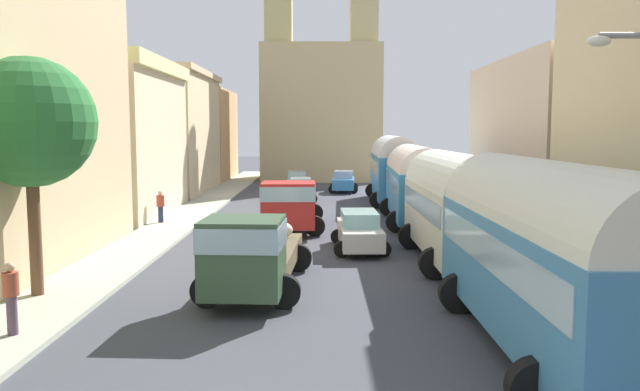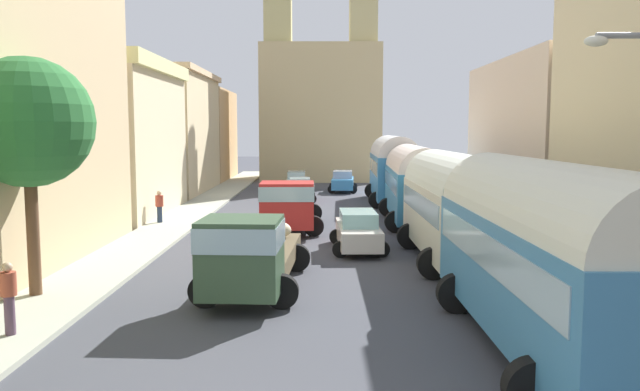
# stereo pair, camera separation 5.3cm
# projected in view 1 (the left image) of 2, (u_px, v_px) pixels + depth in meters

# --- Properties ---
(ground_plane) EXTENTS (154.00, 154.00, 0.00)m
(ground_plane) POSITION_uv_depth(u_px,v_px,m) (319.00, 217.00, 33.37)
(ground_plane) COLOR #404149
(sidewalk_left) EXTENTS (2.50, 70.00, 0.14)m
(sidewalk_left) POSITION_uv_depth(u_px,v_px,m) (185.00, 216.00, 33.33)
(sidewalk_left) COLOR #A7AA97
(sidewalk_left) RESTS_ON ground
(sidewalk_right) EXTENTS (2.50, 70.00, 0.14)m
(sidewalk_right) POSITION_uv_depth(u_px,v_px,m) (454.00, 216.00, 33.39)
(sidewalk_right) COLOR gray
(sidewalk_right) RESTS_ON ground
(building_left_2) EXTENTS (6.07, 10.76, 8.41)m
(building_left_2) POSITION_uv_depth(u_px,v_px,m) (111.00, 138.00, 33.56)
(building_left_2) COLOR beige
(building_left_2) RESTS_ON ground
(building_left_3) EXTENTS (5.61, 12.46, 8.95)m
(building_left_3) POSITION_uv_depth(u_px,v_px,m) (169.00, 132.00, 45.72)
(building_left_3) COLOR beige
(building_left_3) RESTS_ON ground
(building_left_4) EXTENTS (4.53, 11.07, 8.31)m
(building_left_4) POSITION_uv_depth(u_px,v_px,m) (203.00, 136.00, 57.71)
(building_left_4) COLOR tan
(building_left_4) RESTS_ON ground
(building_right_2) EXTENTS (4.76, 12.40, 8.00)m
(building_right_2) POSITION_uv_depth(u_px,v_px,m) (546.00, 144.00, 29.76)
(building_right_2) COLOR beige
(building_right_2) RESTS_ON ground
(distant_church) EXTENTS (10.85, 7.38, 20.72)m
(distant_church) POSITION_uv_depth(u_px,v_px,m) (318.00, 104.00, 57.43)
(distant_church) COLOR tan
(distant_church) RESTS_ON ground
(parked_bus_0) EXTENTS (3.40, 9.47, 4.04)m
(parked_bus_0) POSITION_uv_depth(u_px,v_px,m) (546.00, 249.00, 12.77)
(parked_bus_0) COLOR teal
(parked_bus_0) RESTS_ON ground
(parked_bus_1) EXTENTS (3.26, 8.04, 3.88)m
(parked_bus_1) POSITION_uv_depth(u_px,v_px,m) (452.00, 202.00, 21.73)
(parked_bus_1) COLOR beige
(parked_bus_1) RESTS_ON ground
(parked_bus_2) EXTENTS (3.44, 8.75, 3.89)m
(parked_bus_2) POSITION_uv_depth(u_px,v_px,m) (413.00, 181.00, 30.67)
(parked_bus_2) COLOR teal
(parked_bus_2) RESTS_ON ground
(parked_bus_3) EXTENTS (3.53, 9.24, 4.30)m
(parked_bus_3) POSITION_uv_depth(u_px,v_px,m) (391.00, 166.00, 39.60)
(parked_bus_3) COLOR teal
(parked_bus_3) RESTS_ON ground
(cargo_truck_0) EXTENTS (3.14, 7.33, 2.41)m
(cargo_truck_0) POSITION_uv_depth(u_px,v_px,m) (251.00, 252.00, 17.46)
(cargo_truck_0) COLOR #344D34
(cargo_truck_0) RESTS_ON ground
(cargo_truck_1) EXTENTS (3.25, 7.51, 2.41)m
(cargo_truck_1) POSITION_uv_depth(u_px,v_px,m) (287.00, 205.00, 28.43)
(cargo_truck_1) COLOR red
(cargo_truck_1) RESTS_ON ground
(car_0) EXTENTS (2.22, 4.35, 1.52)m
(car_0) POSITION_uv_depth(u_px,v_px,m) (298.00, 190.00, 40.72)
(car_0) COLOR #B3242D
(car_0) RESTS_ON ground
(car_1) EXTENTS (2.16, 4.10, 1.52)m
(car_1) POSITION_uv_depth(u_px,v_px,m) (294.00, 181.00, 47.54)
(car_1) COLOR beige
(car_1) RESTS_ON ground
(car_2) EXTENTS (2.19, 4.38, 1.53)m
(car_2) POSITION_uv_depth(u_px,v_px,m) (357.00, 231.00, 24.08)
(car_2) COLOR silver
(car_2) RESTS_ON ground
(car_3) EXTENTS (2.34, 4.08, 1.60)m
(car_3) POSITION_uv_depth(u_px,v_px,m) (341.00, 181.00, 46.95)
(car_3) COLOR #3B8FD0
(car_3) RESTS_ON ground
(pedestrian_1) EXTENTS (0.49, 0.49, 1.71)m
(pedestrian_1) POSITION_uv_depth(u_px,v_px,m) (158.00, 206.00, 30.38)
(pedestrian_1) COLOR #24324A
(pedestrian_1) RESTS_ON ground
(pedestrian_2) EXTENTS (0.43, 0.43, 1.77)m
(pedestrian_2) POSITION_uv_depth(u_px,v_px,m) (8.00, 296.00, 13.64)
(pedestrian_2) COLOR #513C4D
(pedestrian_2) RESTS_ON ground
(roadside_tree_1) EXTENTS (3.51, 3.51, 6.62)m
(roadside_tree_1) POSITION_uv_depth(u_px,v_px,m) (26.00, 123.00, 16.59)
(roadside_tree_1) COLOR brown
(roadside_tree_1) RESTS_ON ground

